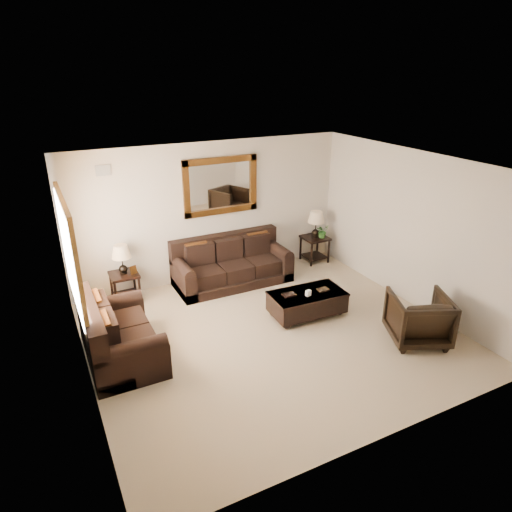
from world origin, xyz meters
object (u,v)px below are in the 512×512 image
end_table_left (123,265)px  coffee_table (307,301)px  armchair (419,316)px  sofa (231,266)px  end_table_right (316,229)px  loveseat (117,337)px

end_table_left → coffee_table: 3.31m
end_table_left → armchair: size_ratio=1.26×
sofa → armchair: bearing=-61.6°
end_table_left → armchair: (3.76, -3.36, -0.27)m
end_table_right → armchair: end_table_right is taller
loveseat → coffee_table: loveseat is taller
loveseat → armchair: size_ratio=1.93×
loveseat → armchair: bearing=-110.9°
end_table_right → end_table_left: bearing=179.8°
end_table_right → coffee_table: bearing=-126.6°
sofa → end_table_left: size_ratio=2.07×
end_table_left → end_table_right: end_table_right is taller
loveseat → end_table_left: bearing=-15.4°
sofa → armchair: 3.64m
coffee_table → end_table_right: bearing=56.2°
sofa → loveseat: (-2.51, -1.59, 0.01)m
loveseat → end_table_left: end_table_left is taller
sofa → end_table_right: (2.05, 0.14, 0.41)m
coffee_table → end_table_left: bearing=146.7°
loveseat → end_table_left: 1.84m
end_table_right → armchair: 3.38m
end_table_left → coffee_table: size_ratio=0.84×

